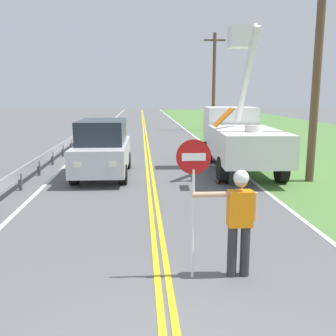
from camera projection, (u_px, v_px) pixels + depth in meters
grass_verge_right at (330, 143)px, 24.19m from camera, size 16.00×110.00×0.01m
centerline_yellow_left at (145, 145)px, 23.37m from camera, size 0.11×110.00×0.01m
centerline_yellow_right at (148, 145)px, 23.39m from camera, size 0.11×110.00×0.01m
edge_line_right at (205, 144)px, 23.63m from camera, size 0.12×110.00×0.01m
edge_line_left at (87, 145)px, 23.13m from camera, size 0.12×110.00×0.01m
flagger_worker at (239, 216)px, 6.30m from camera, size 1.09×0.25×1.83m
stop_sign_paddle at (193, 178)px, 6.12m from camera, size 0.56×0.04×2.33m
utility_bucket_truck at (238, 135)px, 15.57m from camera, size 2.97×6.91×5.65m
oncoming_suv_nearest at (103, 148)px, 14.27m from camera, size 1.97×4.63×2.10m
utility_pole_near at (318, 58)px, 12.79m from camera, size 1.80×0.28×8.08m
utility_pole_mid at (214, 80)px, 32.25m from camera, size 1.80×0.28×8.04m
traffic_cone_lead at (242, 198)px, 10.09m from camera, size 0.40×0.40×0.70m
traffic_cone_mid at (222, 173)px, 13.23m from camera, size 0.40×0.40×0.70m
traffic_cone_tail at (197, 163)px, 15.21m from camera, size 0.40×0.40×0.70m
guardrail_left_shoulder at (58, 149)px, 17.77m from camera, size 0.10×32.00×0.71m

